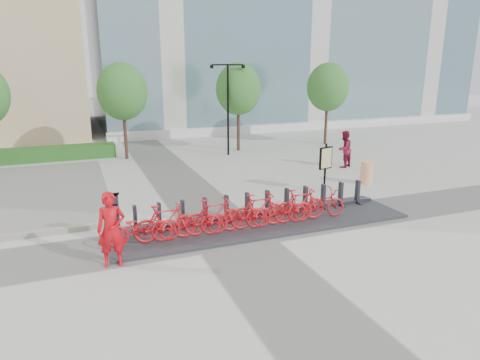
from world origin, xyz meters
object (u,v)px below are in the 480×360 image
object	(u,v)px
kiosk	(113,216)
pedestrian	(344,149)
construction_barrel	(366,173)
bike_0	(140,228)
worker_red	(111,229)
map_sign	(326,160)

from	to	relation	value
kiosk	pedestrian	bearing A→B (deg)	30.29
kiosk	construction_barrel	xyz separation A→B (m)	(10.68, 2.51, -0.28)
bike_0	kiosk	distance (m)	0.94
construction_barrel	bike_0	bearing A→B (deg)	-162.53
bike_0	construction_barrel	size ratio (longest dim) A/B	1.90
kiosk	worker_red	size ratio (longest dim) A/B	0.74
worker_red	map_sign	xyz separation A→B (m)	(8.57, 3.73, 0.33)
kiosk	pedestrian	world-z (taller)	pedestrian
worker_red	pedestrian	xyz separation A→B (m)	(11.74, 7.03, -0.05)
kiosk	pedestrian	distance (m)	12.81
kiosk	worker_red	distance (m)	1.57
kiosk	worker_red	bearing A→B (deg)	-91.15
construction_barrel	worker_red	bearing A→B (deg)	-159.49
pedestrian	map_sign	bearing A→B (deg)	21.25
worker_red	bike_0	bearing A→B (deg)	54.13
bike_0	map_sign	size ratio (longest dim) A/B	0.95
bike_0	pedestrian	xyz separation A→B (m)	(10.93, 6.13, 0.34)
worker_red	pedestrian	size ratio (longest dim) A/B	1.06
worker_red	pedestrian	distance (m)	13.69
kiosk	construction_barrel	distance (m)	10.98
construction_barrel	map_sign	xyz separation A→B (m)	(-2.28, -0.33, 0.81)
kiosk	map_sign	bearing A→B (deg)	19.50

